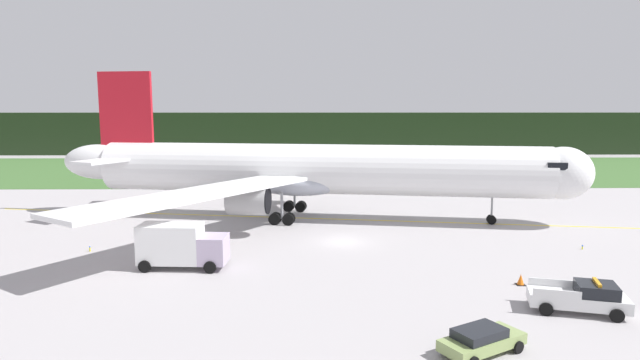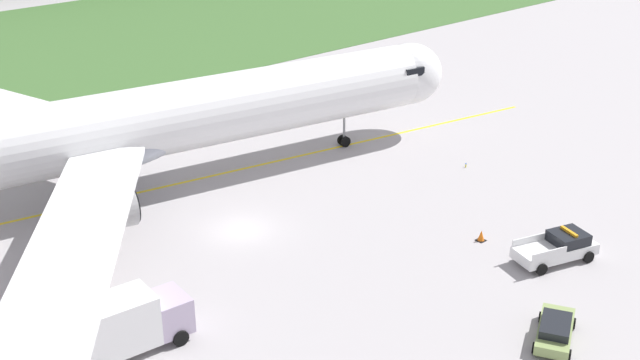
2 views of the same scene
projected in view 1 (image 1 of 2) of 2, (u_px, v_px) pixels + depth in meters
The scene contains 11 objects.
ground at pixel (343, 242), 46.19m from camera, with size 320.00×320.00×0.00m, color #A5A0A2.
grass_verge at pixel (326, 170), 99.19m from camera, with size 320.00×46.35×0.04m, color #3D642F.
distant_tree_line at pixel (323, 133), 132.74m from camera, with size 288.00×7.12×10.41m, color black.
taxiway_centerline_main at pixel (319, 219), 55.78m from camera, with size 74.36×0.30×0.01m, color yellow.
airliner at pixel (313, 170), 55.17m from camera, with size 56.11×50.51×15.61m.
ops_pickup_truck at pixel (582, 297), 30.21m from camera, with size 5.70×3.47×1.94m.
catering_truck at pixel (181, 245), 38.46m from camera, with size 6.49×2.99×3.44m.
staff_car at pixel (481, 340), 25.15m from camera, with size 4.64×3.66×1.30m.
apron_cone at pixel (521, 280), 34.95m from camera, with size 0.59×0.59×0.74m.
taxiway_edge_light_east at pixel (582, 247), 43.69m from camera, with size 0.12×0.12×0.37m.
taxiway_edge_light_west at pixel (90, 249), 43.06m from camera, with size 0.12×0.12×0.45m.
Camera 1 is at (-2.71, -44.96, 11.77)m, focal length 29.43 mm.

